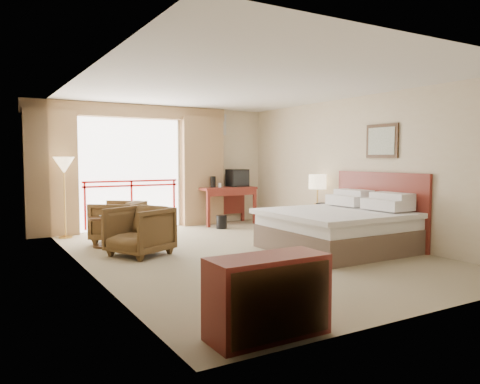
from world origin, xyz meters
TOP-DOWN VIEW (x-y plane):
  - floor at (0.00, 0.00)m, footprint 7.00×7.00m
  - ceiling at (0.00, 0.00)m, footprint 7.00×7.00m
  - wall_back at (0.00, 3.50)m, footprint 5.00×0.00m
  - wall_front at (0.00, -3.50)m, footprint 5.00×0.00m
  - wall_left at (-2.50, 0.00)m, footprint 0.00×7.00m
  - wall_right at (2.50, 0.00)m, footprint 0.00×7.00m
  - balcony_door at (-0.80, 3.48)m, footprint 2.40×0.00m
  - balcony_railing at (-0.80, 3.46)m, footprint 2.09×0.03m
  - curtain_left at (-2.45, 3.35)m, footprint 1.00×0.26m
  - curtain_right at (0.85, 3.35)m, footprint 1.00×0.26m
  - valance at (-0.80, 3.38)m, footprint 4.40×0.22m
  - hvac_vent at (1.30, 3.47)m, footprint 0.50×0.04m
  - bed at (1.50, -0.60)m, footprint 2.13×2.06m
  - headboard at (2.46, -0.60)m, footprint 0.06×2.10m
  - framed_art at (2.47, -0.60)m, footprint 0.04×0.72m
  - nightstand at (2.25, 0.83)m, footprint 0.42×0.50m
  - table_lamp at (2.25, 0.88)m, footprint 0.36×0.36m
  - phone at (2.20, 0.68)m, footprint 0.24×0.21m
  - desk at (1.37, 3.17)m, footprint 1.33×0.64m
  - tv at (1.67, 3.11)m, footprint 0.46×0.36m
  - coffee_maker at (1.02, 3.11)m, footprint 0.13×0.13m
  - cup at (1.17, 3.06)m, footprint 0.09×0.09m
  - wastebasket at (0.91, 2.51)m, footprint 0.24×0.24m
  - armchair_far at (-1.51, 2.01)m, footprint 1.17×1.17m
  - armchair_near at (-1.55, 0.67)m, footprint 1.14×1.13m
  - side_table at (-1.88, 1.65)m, footprint 0.48×0.48m
  - book at (-1.88, 1.65)m, footprint 0.24×0.27m
  - floor_lamp at (-2.26, 3.00)m, footprint 0.40×0.40m
  - dresser at (-1.68, -3.20)m, footprint 1.07×0.45m

SIDE VIEW (x-z plane):
  - floor at x=0.00m, z-range 0.00..0.00m
  - armchair_far at x=-1.51m, z-range -0.38..0.38m
  - armchair_near at x=-1.55m, z-range -0.39..0.39m
  - wastebasket at x=0.91m, z-range 0.00..0.29m
  - nightstand at x=2.25m, z-range 0.00..0.57m
  - dresser at x=-1.68m, z-range 0.00..0.71m
  - side_table at x=-1.88m, z-range 0.10..0.62m
  - bed at x=1.50m, z-range -0.11..0.86m
  - book at x=-1.88m, z-range 0.52..0.54m
  - phone at x=2.20m, z-range 0.57..0.66m
  - headboard at x=2.46m, z-range 0.00..1.30m
  - desk at x=1.37m, z-range 0.24..1.12m
  - balcony_railing at x=-0.80m, z-range 0.30..1.32m
  - cup at x=1.17m, z-range 0.87..0.97m
  - coffee_maker at x=1.02m, z-range 0.87..1.13m
  - table_lamp at x=2.25m, z-range 0.75..1.37m
  - tv at x=1.67m, z-range 0.87..1.28m
  - balcony_door at x=-0.80m, z-range 0.00..2.40m
  - curtain_left at x=-2.45m, z-range 0.00..2.50m
  - curtain_right at x=0.85m, z-range 0.00..2.50m
  - wall_left at x=-2.50m, z-range -2.15..4.85m
  - wall_right at x=2.50m, z-range -2.15..4.85m
  - wall_back at x=0.00m, z-range -1.15..3.85m
  - wall_front at x=0.00m, z-range -1.15..3.85m
  - floor_lamp at x=-2.26m, z-range 0.57..2.14m
  - framed_art at x=2.47m, z-range 1.55..2.15m
  - hvac_vent at x=1.30m, z-range 2.10..2.60m
  - valance at x=-0.80m, z-range 2.41..2.69m
  - ceiling at x=0.00m, z-range 2.70..2.70m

